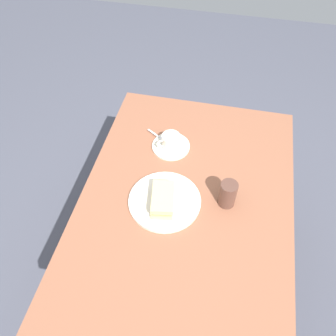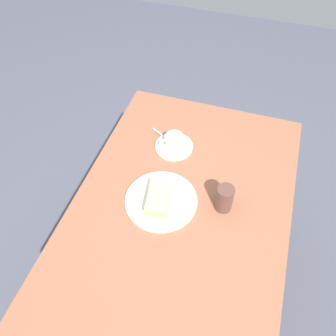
{
  "view_description": "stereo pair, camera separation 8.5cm",
  "coord_description": "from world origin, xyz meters",
  "px_view_note": "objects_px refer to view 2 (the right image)",
  "views": [
    {
      "loc": [
        -0.74,
        -0.1,
        1.85
      ],
      "look_at": [
        0.15,
        0.1,
        0.76
      ],
      "focal_mm": 38.04,
      "sensor_mm": 36.0,
      "label": 1
    },
    {
      "loc": [
        -0.72,
        -0.18,
        1.85
      ],
      "look_at": [
        0.15,
        0.1,
        0.76
      ],
      "focal_mm": 38.04,
      "sensor_mm": 36.0,
      "label": 2
    }
  ],
  "objects_px": {
    "sandwich_plate": "(161,201)",
    "drinking_glass": "(224,198)",
    "dining_table": "(179,223)",
    "coffee_saucer": "(174,147)",
    "coffee_cup": "(174,141)",
    "spoon": "(163,136)",
    "sandwich_front": "(159,199)"
  },
  "relations": [
    {
      "from": "sandwich_plate",
      "to": "drinking_glass",
      "type": "relative_size",
      "value": 2.48
    },
    {
      "from": "dining_table",
      "to": "coffee_saucer",
      "type": "xyz_separation_m",
      "value": [
        0.29,
        0.11,
        0.11
      ]
    },
    {
      "from": "coffee_cup",
      "to": "spoon",
      "type": "height_order",
      "value": "coffee_cup"
    },
    {
      "from": "sandwich_plate",
      "to": "drinking_glass",
      "type": "height_order",
      "value": "drinking_glass"
    },
    {
      "from": "dining_table",
      "to": "coffee_cup",
      "type": "xyz_separation_m",
      "value": [
        0.29,
        0.11,
        0.15
      ]
    },
    {
      "from": "dining_table",
      "to": "spoon",
      "type": "distance_m",
      "value": 0.39
    },
    {
      "from": "coffee_cup",
      "to": "spoon",
      "type": "bearing_deg",
      "value": 57.38
    },
    {
      "from": "sandwich_front",
      "to": "spoon",
      "type": "xyz_separation_m",
      "value": [
        0.34,
        0.1,
        -0.03
      ]
    },
    {
      "from": "sandwich_plate",
      "to": "drinking_glass",
      "type": "bearing_deg",
      "value": -78.45
    },
    {
      "from": "spoon",
      "to": "drinking_glass",
      "type": "xyz_separation_m",
      "value": [
        -0.28,
        -0.33,
        0.04
      ]
    },
    {
      "from": "sandwich_plate",
      "to": "coffee_cup",
      "type": "bearing_deg",
      "value": 7.4
    },
    {
      "from": "dining_table",
      "to": "sandwich_plate",
      "type": "height_order",
      "value": "sandwich_plate"
    },
    {
      "from": "coffee_saucer",
      "to": "drinking_glass",
      "type": "xyz_separation_m",
      "value": [
        -0.24,
        -0.26,
        0.05
      ]
    },
    {
      "from": "dining_table",
      "to": "coffee_cup",
      "type": "height_order",
      "value": "coffee_cup"
    },
    {
      "from": "spoon",
      "to": "drinking_glass",
      "type": "bearing_deg",
      "value": -130.37
    },
    {
      "from": "coffee_saucer",
      "to": "coffee_cup",
      "type": "xyz_separation_m",
      "value": [
        -0.0,
        0.0,
        0.04
      ]
    },
    {
      "from": "dining_table",
      "to": "sandwich_front",
      "type": "distance_m",
      "value": 0.17
    },
    {
      "from": "sandwich_plate",
      "to": "spoon",
      "type": "height_order",
      "value": "spoon"
    },
    {
      "from": "coffee_cup",
      "to": "coffee_saucer",
      "type": "bearing_deg",
      "value": -56.2
    },
    {
      "from": "drinking_glass",
      "to": "sandwich_front",
      "type": "bearing_deg",
      "value": 105.89
    },
    {
      "from": "coffee_saucer",
      "to": "drinking_glass",
      "type": "bearing_deg",
      "value": -132.24
    },
    {
      "from": "sandwich_front",
      "to": "spoon",
      "type": "distance_m",
      "value": 0.36
    },
    {
      "from": "sandwich_front",
      "to": "coffee_saucer",
      "type": "distance_m",
      "value": 0.31
    },
    {
      "from": "dining_table",
      "to": "sandwich_plate",
      "type": "relative_size",
      "value": 4.47
    },
    {
      "from": "sandwich_front",
      "to": "spoon",
      "type": "height_order",
      "value": "sandwich_front"
    },
    {
      "from": "coffee_saucer",
      "to": "coffee_cup",
      "type": "distance_m",
      "value": 0.04
    },
    {
      "from": "coffee_cup",
      "to": "drinking_glass",
      "type": "relative_size",
      "value": 0.86
    },
    {
      "from": "coffee_saucer",
      "to": "spoon",
      "type": "bearing_deg",
      "value": 58.61
    },
    {
      "from": "coffee_saucer",
      "to": "coffee_cup",
      "type": "relative_size",
      "value": 1.69
    },
    {
      "from": "dining_table",
      "to": "sandwich_front",
      "type": "relative_size",
      "value": 8.07
    },
    {
      "from": "dining_table",
      "to": "sandwich_plate",
      "type": "xyz_separation_m",
      "value": [
        0.01,
        0.08,
        0.11
      ]
    },
    {
      "from": "sandwich_front",
      "to": "coffee_cup",
      "type": "relative_size",
      "value": 1.58
    }
  ]
}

